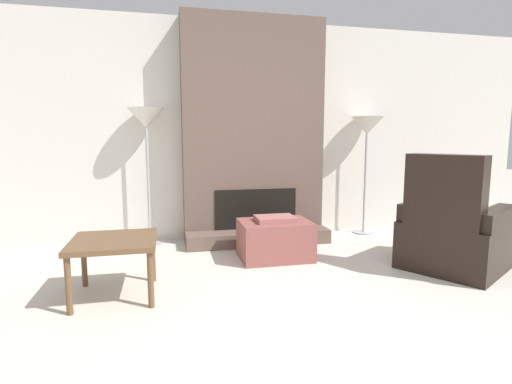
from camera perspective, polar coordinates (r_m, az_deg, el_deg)
The scene contains 8 objects.
ground_plane at distance 2.46m, azimuth 15.05°, elevation -22.33°, with size 24.00×24.00×0.00m, color beige.
wall_back at distance 4.96m, azimuth -0.89°, elevation 8.65°, with size 7.62×0.06×2.60m, color silver.
fireplace at distance 4.76m, azimuth -0.37°, elevation 7.80°, with size 1.66×0.61×2.60m.
ottoman at distance 4.08m, azimuth 2.73°, elevation -6.72°, with size 0.71×0.53×0.44m.
armchair at distance 4.15m, azimuth 26.23°, elevation -5.68°, with size 1.16×1.14×1.08m.
side_table at distance 3.27m, azimuth -19.64°, elevation -7.32°, with size 0.63×0.64×0.46m.
floor_lamp_left at distance 4.62m, azimuth -15.41°, elevation 9.24°, with size 0.40×0.40×1.55m.
floor_lamp_right at distance 5.24m, azimuth 15.57°, elevation 8.38°, with size 0.40×0.40×1.48m.
Camera 1 is at (-1.03, -1.87, 1.22)m, focal length 28.00 mm.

